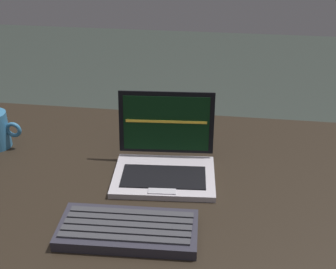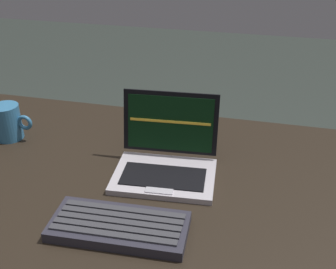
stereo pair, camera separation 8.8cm
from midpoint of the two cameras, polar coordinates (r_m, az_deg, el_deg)
desk at (r=1.09m, az=-5.58°, el=-10.26°), size 1.45×0.82×0.71m
laptop_front at (r=1.06m, az=-2.83°, el=-3.54°), size 0.27×0.23×0.19m
external_keyboard at (r=0.90m, az=-8.20°, el=-12.83°), size 0.30×0.14×0.03m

